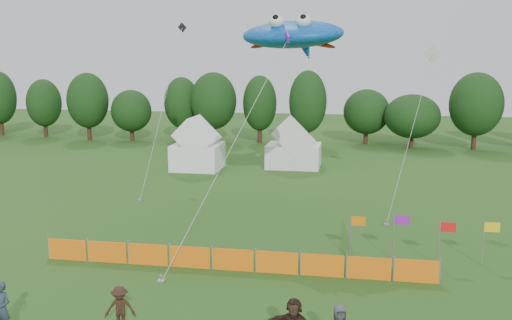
% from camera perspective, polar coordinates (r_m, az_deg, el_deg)
% --- Properties ---
extents(treeline, '(104.57, 8.78, 8.36)m').
position_cam_1_polar(treeline, '(62.43, 7.66, 5.28)').
color(treeline, '#382314').
rests_on(treeline, ground).
extents(tent_left, '(4.06, 4.06, 3.58)m').
position_cam_1_polar(tent_left, '(49.01, -5.87, 1.18)').
color(tent_left, white).
rests_on(tent_left, ground).
extents(tent_right, '(4.67, 3.74, 3.30)m').
position_cam_1_polar(tent_right, '(49.78, 3.80, 1.19)').
color(tent_right, silver).
rests_on(tent_right, ground).
extents(barrier_fence, '(17.90, 0.06, 1.00)m').
position_cam_1_polar(barrier_fence, '(25.98, -2.34, -9.95)').
color(barrier_fence, orange).
rests_on(barrier_fence, ground).
extents(flag_row, '(6.73, 0.55, 2.22)m').
position_cam_1_polar(flag_row, '(27.62, 16.00, -7.05)').
color(flag_row, gray).
rests_on(flag_row, ground).
extents(spectator_a, '(0.73, 0.51, 1.88)m').
position_cam_1_polar(spectator_a, '(22.07, -24.07, -13.40)').
color(spectator_a, '#283343').
rests_on(spectator_a, ground).
extents(spectator_c, '(1.17, 0.85, 1.63)m').
position_cam_1_polar(spectator_c, '(21.07, -13.44, -14.26)').
color(spectator_c, black).
rests_on(spectator_c, ground).
extents(stingray_kite, '(7.96, 18.83, 11.81)m').
position_cam_1_polar(stingray_kite, '(33.37, 3.79, 12.35)').
color(stingray_kite, blue).
rests_on(stingray_kite, ground).
extents(small_kite_white, '(3.46, 5.55, 10.28)m').
position_cam_1_polar(small_kite_white, '(36.26, 16.10, 5.79)').
color(small_kite_white, silver).
rests_on(small_kite_white, ground).
extents(small_kite_dark, '(0.80, 10.38, 12.25)m').
position_cam_1_polar(small_kite_dark, '(43.30, -9.04, 6.34)').
color(small_kite_dark, black).
rests_on(small_kite_dark, ground).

